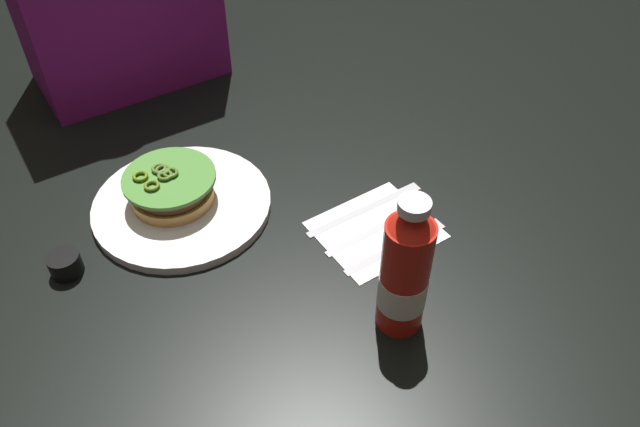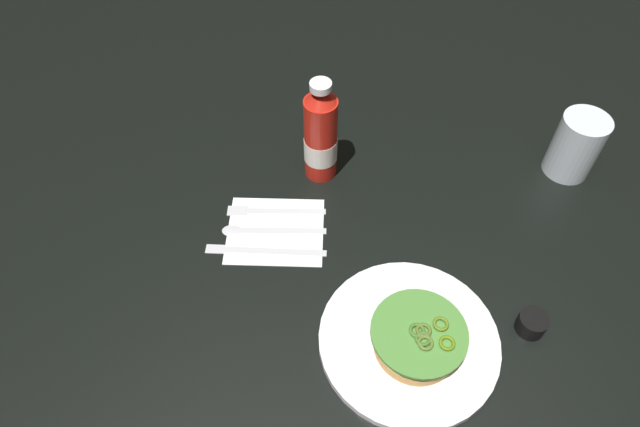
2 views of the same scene
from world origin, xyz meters
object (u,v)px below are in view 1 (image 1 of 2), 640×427
object	(u,v)px
condiment_cup	(65,264)
burger_sandwich	(171,187)
ketchup_bottle	(405,274)
spoon_utensil	(391,220)
butter_knife	(372,205)
dinner_plate	(182,205)
napkin	(376,230)
fork_utensil	(404,241)

from	to	relation	value
condiment_cup	burger_sandwich	bearing A→B (deg)	13.92
ketchup_bottle	condiment_cup	world-z (taller)	ketchup_bottle
burger_sandwich	spoon_utensil	world-z (taller)	burger_sandwich
spoon_utensil	butter_knife	bearing A→B (deg)	94.36
condiment_cup	spoon_utensil	distance (m)	0.46
dinner_plate	burger_sandwich	world-z (taller)	burger_sandwich
condiment_cup	napkin	world-z (taller)	condiment_cup
butter_knife	napkin	bearing A→B (deg)	-120.28
dinner_plate	fork_utensil	xyz separation A→B (m)	(0.24, -0.24, -0.00)
burger_sandwich	ketchup_bottle	size ratio (longest dim) A/B	0.67
burger_sandwich	ketchup_bottle	world-z (taller)	ketchup_bottle
ketchup_bottle	spoon_utensil	world-z (taller)	ketchup_bottle
burger_sandwich	spoon_utensil	bearing A→B (deg)	-39.13
condiment_cup	butter_knife	distance (m)	0.45
burger_sandwich	butter_knife	distance (m)	0.30
burger_sandwich	ketchup_bottle	bearing A→B (deg)	-66.25
dinner_plate	fork_utensil	bearing A→B (deg)	-45.26
napkin	spoon_utensil	xyz separation A→B (m)	(0.03, 0.00, 0.00)
ketchup_bottle	condiment_cup	size ratio (longest dim) A/B	4.67
condiment_cup	butter_knife	world-z (taller)	condiment_cup
napkin	fork_utensil	distance (m)	0.05
burger_sandwich	condiment_cup	bearing A→B (deg)	-166.08
napkin	spoon_utensil	world-z (taller)	spoon_utensil
napkin	dinner_plate	bearing A→B (deg)	137.97
ketchup_bottle	napkin	xyz separation A→B (m)	(0.07, 0.15, -0.09)
spoon_utensil	napkin	bearing A→B (deg)	-177.94
fork_utensil	ketchup_bottle	bearing A→B (deg)	-131.45
condiment_cup	ketchup_bottle	bearing A→B (deg)	-43.01
burger_sandwich	fork_utensil	world-z (taller)	burger_sandwich
napkin	butter_knife	xyz separation A→B (m)	(0.03, 0.04, 0.00)
ketchup_bottle	burger_sandwich	bearing A→B (deg)	113.75
butter_knife	fork_utensil	bearing A→B (deg)	-94.19
dinner_plate	fork_utensil	world-z (taller)	dinner_plate
condiment_cup	napkin	size ratio (longest dim) A/B	0.27
napkin	spoon_utensil	size ratio (longest dim) A/B	0.91
burger_sandwich	spoon_utensil	distance (m)	0.33
burger_sandwich	condiment_cup	size ratio (longest dim) A/B	3.11
burger_sandwich	spoon_utensil	xyz separation A→B (m)	(0.26, -0.21, -0.03)
condiment_cup	spoon_utensil	size ratio (longest dim) A/B	0.24
fork_utensil	spoon_utensil	xyz separation A→B (m)	(0.01, 0.04, -0.00)
napkin	fork_utensil	bearing A→B (deg)	-66.09
spoon_utensil	butter_knife	distance (m)	0.04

